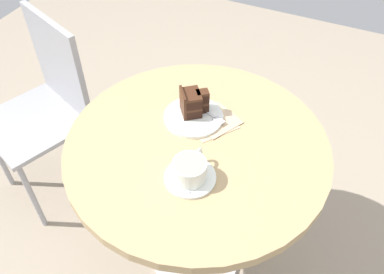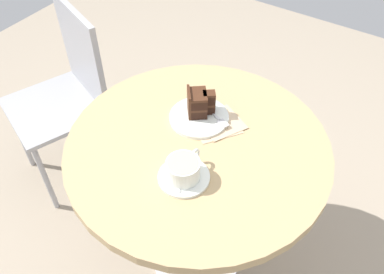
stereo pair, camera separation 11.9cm
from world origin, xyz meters
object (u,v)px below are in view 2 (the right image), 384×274
(cake_slice, at_px, (199,103))
(saucer, at_px, (184,177))
(napkin, at_px, (218,123))
(cafe_chair, at_px, (69,87))
(fork, at_px, (216,117))
(coffee_cup, at_px, (184,169))
(teaspoon, at_px, (168,175))
(cake_plate, at_px, (199,117))

(cake_slice, bearing_deg, saucer, -156.43)
(napkin, height_order, cafe_chair, cafe_chair)
(napkin, bearing_deg, fork, 50.86)
(saucer, distance_m, coffee_cup, 0.04)
(teaspoon, xyz_separation_m, cake_slice, (0.26, 0.07, 0.04))
(cake_plate, height_order, cafe_chair, cafe_chair)
(cafe_chair, bearing_deg, cake_slice, 18.16)
(coffee_cup, bearing_deg, cake_slice, 23.48)
(coffee_cup, bearing_deg, fork, 10.19)
(fork, bearing_deg, saucer, -56.69)
(napkin, bearing_deg, saucer, -172.49)
(cake_plate, xyz_separation_m, cake_slice, (0.01, 0.01, 0.05))
(coffee_cup, height_order, teaspoon, coffee_cup)
(coffee_cup, distance_m, fork, 0.26)
(cake_slice, relative_size, napkin, 0.51)
(saucer, bearing_deg, cake_plate, 22.61)
(teaspoon, bearing_deg, saucer, -123.15)
(fork, relative_size, cafe_chair, 0.17)
(cake_slice, height_order, cafe_chair, cafe_chair)
(saucer, relative_size, napkin, 0.75)
(fork, height_order, napkin, fork)
(fork, distance_m, napkin, 0.02)
(saucer, bearing_deg, teaspoon, 119.83)
(fork, bearing_deg, napkin, -16.12)
(saucer, relative_size, cake_slice, 1.47)
(cake_slice, relative_size, fork, 0.71)
(coffee_cup, bearing_deg, cake_plate, 22.52)
(cake_plate, bearing_deg, coffee_cup, -157.48)
(teaspoon, bearing_deg, cake_slice, -48.56)
(saucer, distance_m, fork, 0.26)
(saucer, bearing_deg, cafe_chair, 70.62)
(cake_plate, bearing_deg, cafe_chair, 85.68)
(fork, bearing_deg, cafe_chair, -159.16)
(fork, relative_size, napkin, 0.72)
(cake_plate, bearing_deg, teaspoon, -167.08)
(teaspoon, xyz_separation_m, cake_plate, (0.25, 0.06, -0.01))
(cake_slice, bearing_deg, cake_plate, -142.31)
(teaspoon, relative_size, cake_plate, 0.51)
(saucer, relative_size, cafe_chair, 0.17)
(cake_plate, distance_m, napkin, 0.06)
(fork, bearing_deg, cake_slice, -146.45)
(napkin, bearing_deg, coffee_cup, -172.58)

